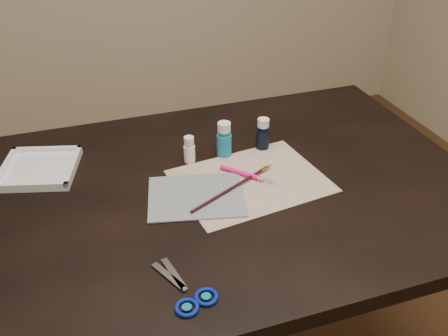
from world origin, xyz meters
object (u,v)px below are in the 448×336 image
object	(u,v)px
paint_bottle_cyan	(224,139)
paint_bottle_navy	(263,134)
canvas	(196,196)
palette_tray	(39,168)
paper	(250,181)
paint_bottle_white	(189,149)
scissors	(177,286)

from	to	relation	value
paint_bottle_cyan	paint_bottle_navy	size ratio (longest dim) A/B	1.09
canvas	palette_tray	world-z (taller)	palette_tray
paint_bottle_navy	palette_tray	bearing A→B (deg)	173.24
palette_tray	paint_bottle_cyan	bearing A→B (deg)	-8.63
paper	paint_bottle_navy	bearing A→B (deg)	57.68
paper	canvas	xyz separation A→B (m)	(-0.15, -0.02, 0.00)
canvas	paint_bottle_white	size ratio (longest dim) A/B	3.10
palette_tray	paint_bottle_navy	bearing A→B (deg)	-6.76
palette_tray	scissors	bearing A→B (deg)	-64.90
canvas	paint_bottle_navy	size ratio (longest dim) A/B	2.55
paint_bottle_white	paper	bearing A→B (deg)	-49.41
scissors	paint_bottle_navy	bearing A→B (deg)	-64.34
scissors	palette_tray	distance (m)	0.57
scissors	canvas	bearing A→B (deg)	-48.36
paint_bottle_cyan	palette_tray	world-z (taller)	paint_bottle_cyan
canvas	paint_bottle_white	distance (m)	0.17
paint_bottle_white	paint_bottle_navy	xyz separation A→B (m)	(0.22, 0.00, 0.01)
paint_bottle_white	paint_bottle_navy	distance (m)	0.22
paper	paint_bottle_cyan	distance (m)	0.15
paper	palette_tray	size ratio (longest dim) A/B	1.95
paper	canvas	distance (m)	0.15
paint_bottle_white	paint_bottle_navy	world-z (taller)	paint_bottle_navy
paper	palette_tray	bearing A→B (deg)	156.84
palette_tray	canvas	bearing A→B (deg)	-34.00
canvas	paper	bearing A→B (deg)	9.03
paper	canvas	world-z (taller)	canvas
paper	paint_bottle_navy	world-z (taller)	paint_bottle_navy
paper	paint_bottle_white	world-z (taller)	paint_bottle_white
paper	palette_tray	world-z (taller)	palette_tray
paint_bottle_white	palette_tray	size ratio (longest dim) A/B	0.40
paint_bottle_white	scissors	bearing A→B (deg)	-108.27
paper	scissors	size ratio (longest dim) A/B	2.06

